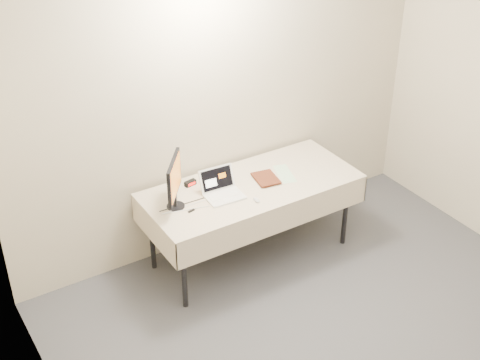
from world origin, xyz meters
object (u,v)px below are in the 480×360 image
monitor (174,180)px  laptop (221,189)px  book (256,169)px  table (252,191)px

monitor → laptop: bearing=-57.0°
book → monitor: bearing=-171.4°
table → monitor: size_ratio=4.31×
table → book: (0.06, 0.02, 0.19)m
table → laptop: bearing=179.0°
monitor → book: 0.77m
laptop → table: bearing=2.3°
laptop → monitor: monitor is taller
table → laptop: laptop is taller
table → monitor: bearing=176.9°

